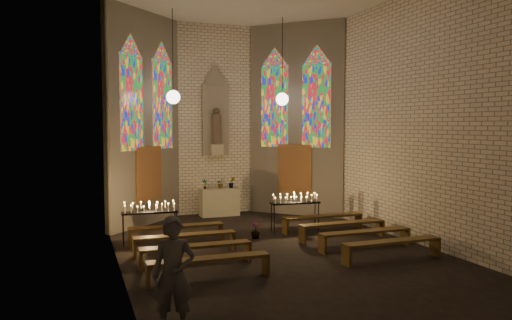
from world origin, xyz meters
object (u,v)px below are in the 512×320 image
Objects in this scene: aisle_flower_pot at (255,230)px; visitor at (174,275)px; votive_stand_right at (295,200)px; votive_stand_left at (150,209)px; altar at (219,202)px.

visitor is at bearing -121.02° from aisle_flower_pot.
visitor reaches higher than votive_stand_right.
aisle_flower_pot is 6.77m from visitor.
aisle_flower_pot is 0.31× the size of votive_stand_left.
votive_stand_left is at bearing 171.83° from aisle_flower_pot.
visitor is at bearing -124.07° from votive_stand_right.
visitor is (-0.50, -6.20, -0.03)m from votive_stand_left.
visitor is (-3.47, -5.77, 0.70)m from aisle_flower_pot.
aisle_flower_pot is 0.30× the size of votive_stand_right.
votive_stand_left is (-3.00, -3.51, 0.47)m from altar.
altar is 3.75m from votive_stand_right.
altar is 0.75× the size of visitor.
altar is at bearing 89.57° from aisle_flower_pot.
votive_stand_right is (4.47, 0.10, 0.01)m from votive_stand_left.
visitor is (-4.97, -6.29, -0.04)m from votive_stand_right.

